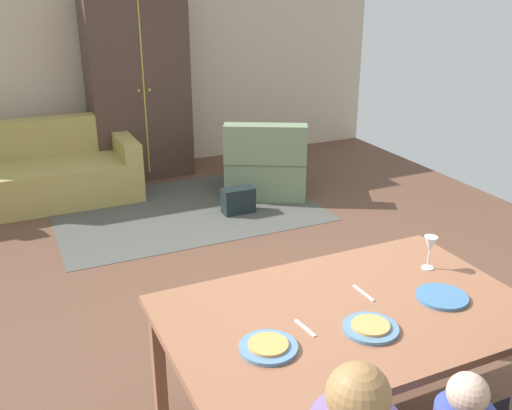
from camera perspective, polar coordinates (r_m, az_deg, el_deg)
name	(u,v)px	position (r m, az deg, el deg)	size (l,w,h in m)	color
ground_plane	(230,280)	(4.63, -2.56, -7.34)	(6.63, 6.40, 0.02)	brown
back_wall	(123,56)	(7.23, -12.85, 14.05)	(6.63, 0.10, 2.70)	beige
dining_table	(347,322)	(2.85, 8.91, -11.26)	(1.72, 1.08, 0.76)	#905A3E
plate_near_man	(268,347)	(2.52, 1.22, -13.74)	(0.25, 0.25, 0.02)	#557FA8
pizza_near_man	(268,344)	(2.51, 1.22, -13.47)	(0.17, 0.17, 0.01)	#E09B4C
plate_near_child	(370,328)	(2.69, 11.13, -11.73)	(0.25, 0.25, 0.02)	#547D9D
pizza_near_child	(371,325)	(2.68, 11.15, -11.47)	(0.17, 0.17, 0.01)	#DB9B51
plate_near_woman	(442,297)	(3.01, 17.72, -8.55)	(0.25, 0.25, 0.02)	teal
wine_glass	(430,246)	(3.23, 16.65, -3.85)	(0.07, 0.07, 0.19)	silver
fork	(305,328)	(2.66, 4.82, -11.90)	(0.02, 0.15, 0.01)	silver
knife	(363,293)	(2.96, 10.46, -8.45)	(0.01, 0.17, 0.01)	silver
area_rug	(186,209)	(5.99, -6.88, -0.41)	(2.60, 1.80, 0.01)	#484943
couch	(42,174)	(6.48, -20.21, 2.88)	(1.93, 0.86, 0.82)	#A7954D
armchair	(266,164)	(6.36, 1.00, 4.07)	(1.15, 1.16, 0.82)	gray
armoire	(138,86)	(6.91, -11.49, 11.31)	(1.10, 0.59, 2.10)	#46322A
handbag	(238,201)	(5.83, -1.75, 0.44)	(0.32, 0.16, 0.26)	black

